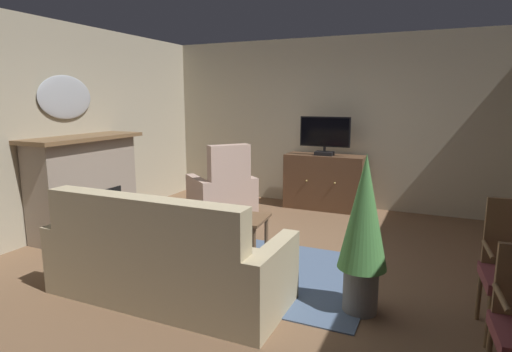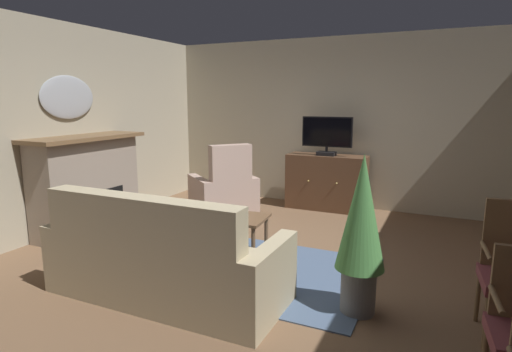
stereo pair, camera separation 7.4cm
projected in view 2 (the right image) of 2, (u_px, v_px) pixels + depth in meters
ground_plane at (258, 270)px, 4.42m from camera, size 6.35×6.54×0.04m
wall_back at (335, 123)px, 6.86m from camera, size 6.35×0.10×2.76m
wall_left at (54, 130)px, 5.38m from camera, size 0.10×6.54×2.76m
rug_central at (255, 269)px, 4.37m from camera, size 2.39×1.68×0.01m
fireplace at (88, 186)px, 5.55m from camera, size 0.93×1.68×1.30m
wall_mirror_oval at (68, 97)px, 5.43m from camera, size 0.06×0.85×0.57m
tv_cabinet at (326, 183)px, 6.73m from camera, size 1.27×0.48×0.89m
television at (327, 135)px, 6.53m from camera, size 0.80×0.20×0.61m
coffee_table at (217, 219)px, 4.74m from camera, size 1.18×0.62×0.47m
tv_remote at (216, 214)px, 4.69m from camera, size 0.18×0.12×0.02m
sofa_floral at (162, 263)px, 3.69m from camera, size 2.17×0.87×1.00m
armchair_facing_sofa at (224, 194)px, 6.33m from camera, size 1.20×1.20×1.13m
potted_plant_tall_palm_by_window at (361, 226)px, 3.37m from camera, size 0.41×0.41×1.35m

